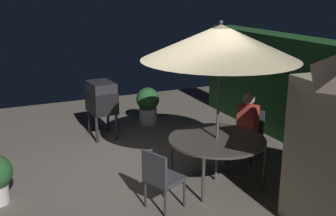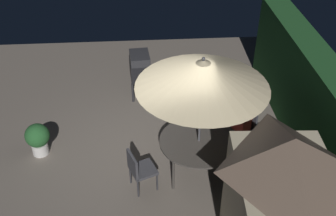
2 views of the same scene
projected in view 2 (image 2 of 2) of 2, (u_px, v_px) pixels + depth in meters
The scene contains 11 objects.
ground_plane at pixel (148, 153), 8.82m from camera, with size 11.00×11.00×0.00m, color #6B6056.
hedge_backdrop at pixel (314, 107), 8.40m from camera, with size 6.94×0.65×2.14m.
garden_shed at pixel (280, 205), 5.94m from camera, with size 1.99×1.57×2.62m.
patio_table at pixel (199, 142), 8.06m from camera, with size 1.58×1.58×0.74m.
patio_umbrella at pixel (203, 74), 7.13m from camera, with size 2.45×2.45×2.62m.
bbq_grill at pixel (140, 67), 10.19m from camera, with size 0.74×0.55×1.20m.
chair_near_shed at pixel (244, 127), 8.73m from camera, with size 0.63×0.63×0.90m.
chair_far_side at pixel (139, 168), 7.71m from camera, with size 0.60×0.60×0.90m.
potted_plant_by_shed at pixel (186, 69), 10.84m from camera, with size 0.54×0.54×0.86m.
potted_plant_by_grill at pixel (38, 138), 8.59m from camera, with size 0.52×0.52×0.75m.
person_in_red at pixel (242, 119), 8.53m from camera, with size 0.41×0.38×1.26m.
Camera 2 is at (6.58, -0.03, 5.97)m, focal length 43.20 mm.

